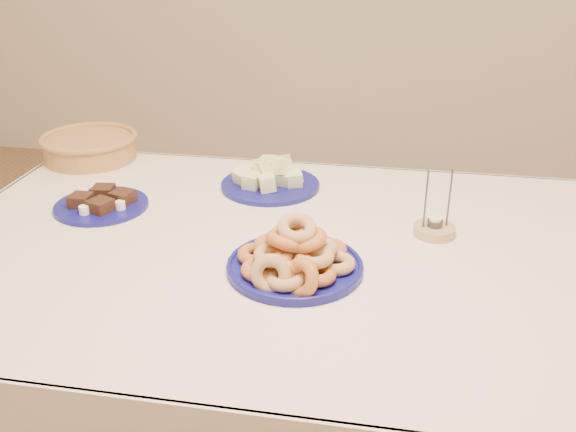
{
  "coord_description": "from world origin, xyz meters",
  "views": [
    {
      "loc": [
        0.22,
        -1.29,
        1.44
      ],
      "look_at": [
        0.0,
        -0.05,
        0.85
      ],
      "focal_mm": 40.0,
      "sensor_mm": 36.0,
      "label": 1
    }
  ],
  "objects_px": {
    "brownie_plate": "(101,203)",
    "candle_holder": "(434,229)",
    "wicker_basket": "(90,146)",
    "donut_platter": "(295,257)",
    "melon_plate": "(269,179)",
    "dining_table": "(292,286)"
  },
  "relations": [
    {
      "from": "dining_table",
      "to": "brownie_plate",
      "type": "xyz_separation_m",
      "value": [
        -0.53,
        0.12,
        0.12
      ]
    },
    {
      "from": "dining_table",
      "to": "candle_holder",
      "type": "relative_size",
      "value": 10.36
    },
    {
      "from": "dining_table",
      "to": "wicker_basket",
      "type": "xyz_separation_m",
      "value": [
        -0.72,
        0.47,
        0.15
      ]
    },
    {
      "from": "wicker_basket",
      "to": "donut_platter",
      "type": "bearing_deg",
      "value": -37.92
    },
    {
      "from": "melon_plate",
      "to": "wicker_basket",
      "type": "relative_size",
      "value": 0.97
    },
    {
      "from": "brownie_plate",
      "to": "wicker_basket",
      "type": "bearing_deg",
      "value": 119.69
    },
    {
      "from": "dining_table",
      "to": "donut_platter",
      "type": "xyz_separation_m",
      "value": [
        0.03,
        -0.12,
        0.14
      ]
    },
    {
      "from": "wicker_basket",
      "to": "candle_holder",
      "type": "distance_m",
      "value": 1.1
    },
    {
      "from": "melon_plate",
      "to": "brownie_plate",
      "type": "bearing_deg",
      "value": -152.03
    },
    {
      "from": "melon_plate",
      "to": "wicker_basket",
      "type": "xyz_separation_m",
      "value": [
        -0.6,
        0.13,
        0.02
      ]
    },
    {
      "from": "brownie_plate",
      "to": "candle_holder",
      "type": "height_order",
      "value": "candle_holder"
    },
    {
      "from": "donut_platter",
      "to": "wicker_basket",
      "type": "bearing_deg",
      "value": 142.08
    },
    {
      "from": "brownie_plate",
      "to": "dining_table",
      "type": "bearing_deg",
      "value": -13.14
    },
    {
      "from": "donut_platter",
      "to": "melon_plate",
      "type": "xyz_separation_m",
      "value": [
        -0.15,
        0.45,
        -0.01
      ]
    },
    {
      "from": "melon_plate",
      "to": "dining_table",
      "type": "bearing_deg",
      "value": -69.81
    },
    {
      "from": "donut_platter",
      "to": "wicker_basket",
      "type": "height_order",
      "value": "donut_platter"
    },
    {
      "from": "wicker_basket",
      "to": "candle_holder",
      "type": "xyz_separation_m",
      "value": [
        1.05,
        -0.35,
        -0.03
      ]
    },
    {
      "from": "dining_table",
      "to": "donut_platter",
      "type": "bearing_deg",
      "value": -77.32
    },
    {
      "from": "melon_plate",
      "to": "candle_holder",
      "type": "bearing_deg",
      "value": -25.93
    },
    {
      "from": "melon_plate",
      "to": "brownie_plate",
      "type": "height_order",
      "value": "melon_plate"
    },
    {
      "from": "brownie_plate",
      "to": "melon_plate",
      "type": "bearing_deg",
      "value": 27.97
    },
    {
      "from": "melon_plate",
      "to": "brownie_plate",
      "type": "distance_m",
      "value": 0.46
    }
  ]
}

